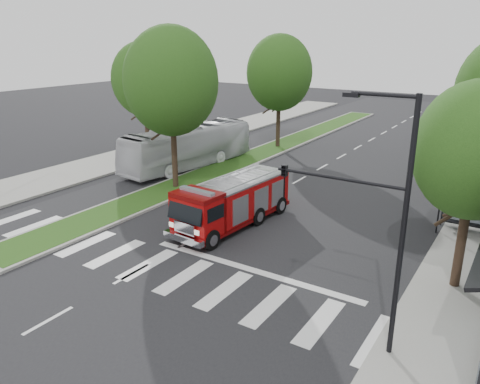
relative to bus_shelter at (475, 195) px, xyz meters
The scene contains 11 objects.
ground 14.00m from the bus_shelter, 143.97° to the right, with size 140.00×140.00×0.00m, color black.
sidewalk_left 25.84m from the bus_shelter, behind, with size 5.00×80.00×0.15m, color gray.
median 19.92m from the bus_shelter, 150.20° to the left, with size 3.00×50.00×0.15m.
bus_shelter is the anchor object (origin of this frame).
tree_right_near 7.06m from the bus_shelter, 87.21° to the right, with size 4.40×4.40×8.05m.
tree_median_near 17.98m from the bus_shelter, behind, with size 5.80×5.80×10.16m.
tree_median_far 21.36m from the bus_shelter, 145.43° to the left, with size 5.60×5.60×9.72m.
tree_left_mid 25.82m from the bus_shelter, behind, with size 5.20×5.20×9.16m.
streetlight_right_near 12.05m from the bus_shelter, 97.76° to the right, with size 4.08×0.22×8.00m.
fire_engine 11.91m from the bus_shelter, 153.04° to the right, with size 2.91×7.82×2.66m.
city_bus 19.99m from the bus_shelter, behind, with size 2.67×11.42×3.18m, color silver.
Camera 1 is at (13.16, -16.21, 9.36)m, focal length 35.00 mm.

